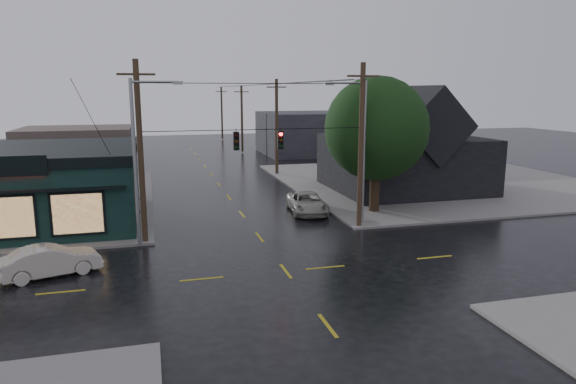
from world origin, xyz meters
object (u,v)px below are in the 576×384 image
object	(u,v)px
utility_pole_nw	(146,243)
corner_tree	(377,129)
sedan_cream	(51,261)
suv_silver	(307,203)
utility_pole_ne	(359,228)

from	to	relation	value
utility_pole_nw	corner_tree	bearing A→B (deg)	12.66
corner_tree	sedan_cream	size ratio (longest dim) A/B	2.13
sedan_cream	suv_silver	distance (m)	17.70
utility_pole_ne	sedan_cream	size ratio (longest dim) A/B	2.30
corner_tree	sedan_cream	bearing A→B (deg)	-158.70
utility_pole_nw	utility_pole_ne	world-z (taller)	same
utility_pole_nw	suv_silver	xyz separation A→B (m)	(11.05, 4.74, 0.71)
utility_pole_ne	suv_silver	size ratio (longest dim) A/B	1.99
utility_pole_nw	sedan_cream	world-z (taller)	utility_pole_nw
utility_pole_nw	utility_pole_ne	xyz separation A→B (m)	(13.00, 0.00, 0.00)
corner_tree	sedan_cream	distance (m)	21.92
corner_tree	suv_silver	bearing A→B (deg)	165.00
corner_tree	utility_pole_ne	world-z (taller)	corner_tree
utility_pole_ne	sedan_cream	world-z (taller)	utility_pole_ne
sedan_cream	suv_silver	size ratio (longest dim) A/B	0.86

